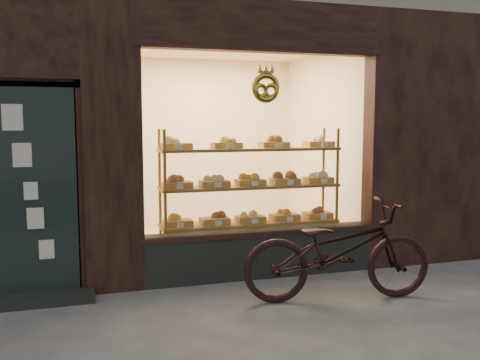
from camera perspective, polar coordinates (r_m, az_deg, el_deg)
name	(u,v)px	position (r m, az deg, el deg)	size (l,w,h in m)	color
ground	(299,359)	(4.28, 6.35, -18.42)	(90.00, 90.00, 0.00)	#4E4E50
display_shelf	(250,198)	(6.50, 1.10, -1.91)	(2.20, 0.45, 1.70)	brown
bicycle	(338,251)	(5.46, 10.41, -7.44)	(0.67, 1.91, 1.00)	black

